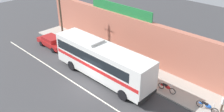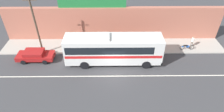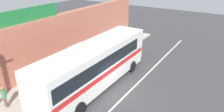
{
  "view_description": "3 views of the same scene",
  "coord_description": "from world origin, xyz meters",
  "px_view_note": "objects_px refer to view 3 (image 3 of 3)",
  "views": [
    {
      "loc": [
        14.46,
        -11.81,
        13.23
      ],
      "look_at": [
        0.24,
        2.96,
        2.11
      ],
      "focal_mm": 37.38,
      "sensor_mm": 36.0,
      "label": 1
    },
    {
      "loc": [
        -0.36,
        -16.77,
        14.92
      ],
      "look_at": [
        -0.17,
        1.52,
        1.11
      ],
      "focal_mm": 30.7,
      "sensor_mm": 36.0,
      "label": 2
    },
    {
      "loc": [
        -11.47,
        -7.0,
        8.89
      ],
      "look_at": [
        2.29,
        1.72,
        1.85
      ],
      "focal_mm": 33.64,
      "sensor_mm": 36.0,
      "label": 3
    }
  ],
  "objects_px": {
    "intercity_bus": "(95,64)",
    "pedestrian_far_left": "(126,34)",
    "pedestrian_far_right": "(4,96)",
    "motorcycle_purple": "(128,41)",
    "motorcycle_orange": "(112,50)"
  },
  "relations": [
    {
      "from": "motorcycle_orange",
      "to": "motorcycle_purple",
      "type": "distance_m",
      "value": 3.79
    },
    {
      "from": "motorcycle_orange",
      "to": "motorcycle_purple",
      "type": "bearing_deg",
      "value": 0.68
    },
    {
      "from": "intercity_bus",
      "to": "pedestrian_far_left",
      "type": "relative_size",
      "value": 7.25
    },
    {
      "from": "intercity_bus",
      "to": "pedestrian_far_right",
      "type": "relative_size",
      "value": 7.27
    },
    {
      "from": "intercity_bus",
      "to": "pedestrian_far_right",
      "type": "height_order",
      "value": "intercity_bus"
    },
    {
      "from": "motorcycle_purple",
      "to": "pedestrian_far_left",
      "type": "bearing_deg",
      "value": 39.85
    },
    {
      "from": "motorcycle_orange",
      "to": "pedestrian_far_right",
      "type": "distance_m",
      "value": 11.57
    },
    {
      "from": "motorcycle_purple",
      "to": "pedestrian_far_right",
      "type": "distance_m",
      "value": 15.34
    },
    {
      "from": "intercity_bus",
      "to": "pedestrian_far_right",
      "type": "bearing_deg",
      "value": 147.37
    },
    {
      "from": "motorcycle_orange",
      "to": "motorcycle_purple",
      "type": "xyz_separation_m",
      "value": [
        3.79,
        0.05,
        0.0
      ]
    },
    {
      "from": "motorcycle_purple",
      "to": "pedestrian_far_left",
      "type": "relative_size",
      "value": 1.21
    },
    {
      "from": "motorcycle_orange",
      "to": "pedestrian_far_right",
      "type": "height_order",
      "value": "pedestrian_far_right"
    },
    {
      "from": "pedestrian_far_right",
      "to": "intercity_bus",
      "type": "bearing_deg",
      "value": -32.63
    },
    {
      "from": "motorcycle_purple",
      "to": "pedestrian_far_left",
      "type": "xyz_separation_m",
      "value": [
        0.91,
        0.76,
        0.48
      ]
    },
    {
      "from": "motorcycle_purple",
      "to": "pedestrian_far_right",
      "type": "height_order",
      "value": "pedestrian_far_right"
    }
  ]
}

